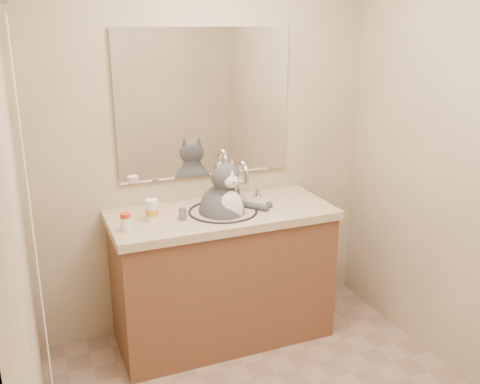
# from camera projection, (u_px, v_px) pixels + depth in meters

# --- Properties ---
(room) EXTENTS (2.22, 2.52, 2.42)m
(room) POSITION_uv_depth(u_px,v_px,m) (302.00, 203.00, 2.23)
(room) COLOR gray
(room) RESTS_ON ground
(vanity) EXTENTS (1.34, 0.59, 1.12)m
(vanity) POSITION_uv_depth(u_px,v_px,m) (223.00, 272.00, 3.31)
(vanity) COLOR brown
(vanity) RESTS_ON ground
(mirror) EXTENTS (1.10, 0.02, 0.90)m
(mirror) POSITION_uv_depth(u_px,v_px,m) (205.00, 104.00, 3.25)
(mirror) COLOR white
(mirror) RESTS_ON room
(shower_curtain) EXTENTS (0.02, 1.30, 1.93)m
(shower_curtain) POSITION_uv_depth(u_px,v_px,m) (39.00, 273.00, 1.99)
(shower_curtain) COLOR beige
(shower_curtain) RESTS_ON ground
(cat) EXTENTS (0.44, 0.35, 0.55)m
(cat) POSITION_uv_depth(u_px,v_px,m) (223.00, 210.00, 3.15)
(cat) COLOR #444449
(cat) RESTS_ON vanity
(pill_bottle_redcap) EXTENTS (0.07, 0.07, 0.10)m
(pill_bottle_redcap) POSITION_uv_depth(u_px,v_px,m) (126.00, 222.00, 2.87)
(pill_bottle_redcap) COLOR white
(pill_bottle_redcap) RESTS_ON vanity
(pill_bottle_orange) EXTENTS (0.08, 0.08, 0.12)m
(pill_bottle_orange) POSITION_uv_depth(u_px,v_px,m) (152.00, 210.00, 3.02)
(pill_bottle_orange) COLOR white
(pill_bottle_orange) RESTS_ON vanity
(grey_canister) EXTENTS (0.05, 0.05, 0.07)m
(grey_canister) POSITION_uv_depth(u_px,v_px,m) (183.00, 214.00, 3.03)
(grey_canister) COLOR slate
(grey_canister) RESTS_ON vanity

